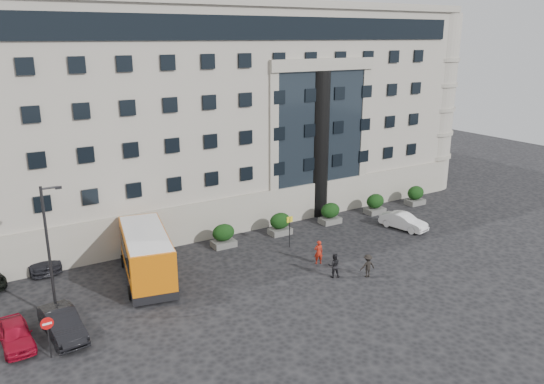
{
  "coord_description": "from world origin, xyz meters",
  "views": [
    {
      "loc": [
        -15.66,
        -27.02,
        15.81
      ],
      "look_at": [
        3.45,
        4.24,
        5.0
      ],
      "focal_mm": 35.0,
      "sensor_mm": 36.0,
      "label": 1
    }
  ],
  "objects_px": {
    "hedge_f": "(415,195)",
    "no_entry_sign": "(48,329)",
    "hedge_a": "(159,249)",
    "white_taxi": "(403,221)",
    "bus_stop_sign": "(290,226)",
    "minibus": "(146,254)",
    "parked_car_a": "(15,334)",
    "hedge_d": "(330,213)",
    "hedge_e": "(375,204)",
    "pedestrian_b": "(334,265)",
    "hedge_c": "(280,224)",
    "parked_car_b": "(62,324)",
    "parked_car_c": "(37,257)",
    "street_lamp": "(49,249)",
    "pedestrian_c": "(368,266)",
    "pedestrian_a": "(319,252)",
    "hedge_b": "(224,235)"
  },
  "relations": [
    {
      "from": "hedge_d",
      "to": "bus_stop_sign",
      "type": "distance_m",
      "value": 6.76
    },
    {
      "from": "parked_car_a",
      "to": "pedestrian_b",
      "type": "height_order",
      "value": "pedestrian_b"
    },
    {
      "from": "parked_car_a",
      "to": "white_taxi",
      "type": "bearing_deg",
      "value": 1.48
    },
    {
      "from": "bus_stop_sign",
      "to": "minibus",
      "type": "distance_m",
      "value": 11.25
    },
    {
      "from": "hedge_c",
      "to": "parked_car_b",
      "type": "bearing_deg",
      "value": -159.3
    },
    {
      "from": "hedge_a",
      "to": "hedge_e",
      "type": "bearing_deg",
      "value": 0.0
    },
    {
      "from": "hedge_e",
      "to": "pedestrian_b",
      "type": "xyz_separation_m",
      "value": [
        -11.63,
        -8.81,
        -0.07
      ]
    },
    {
      "from": "parked_car_b",
      "to": "pedestrian_c",
      "type": "height_order",
      "value": "pedestrian_c"
    },
    {
      "from": "street_lamp",
      "to": "pedestrian_a",
      "type": "xyz_separation_m",
      "value": [
        17.54,
        -1.66,
        -3.48
      ]
    },
    {
      "from": "parked_car_c",
      "to": "minibus",
      "type": "bearing_deg",
      "value": -52.32
    },
    {
      "from": "hedge_a",
      "to": "street_lamp",
      "type": "relative_size",
      "value": 0.23
    },
    {
      "from": "hedge_c",
      "to": "no_entry_sign",
      "type": "relative_size",
      "value": 0.79
    },
    {
      "from": "bus_stop_sign",
      "to": "pedestrian_b",
      "type": "bearing_deg",
      "value": -93.16
    },
    {
      "from": "hedge_a",
      "to": "white_taxi",
      "type": "xyz_separation_m",
      "value": [
        20.04,
        -4.41,
        -0.25
      ]
    },
    {
      "from": "hedge_a",
      "to": "minibus",
      "type": "height_order",
      "value": "minibus"
    },
    {
      "from": "street_lamp",
      "to": "parked_car_c",
      "type": "distance_m",
      "value": 9.09
    },
    {
      "from": "hedge_e",
      "to": "bus_stop_sign",
      "type": "distance_m",
      "value": 11.67
    },
    {
      "from": "hedge_f",
      "to": "no_entry_sign",
      "type": "bearing_deg",
      "value": -165.83
    },
    {
      "from": "hedge_c",
      "to": "pedestrian_a",
      "type": "height_order",
      "value": "hedge_c"
    },
    {
      "from": "pedestrian_b",
      "to": "pedestrian_c",
      "type": "bearing_deg",
      "value": 176.52
    },
    {
      "from": "bus_stop_sign",
      "to": "no_entry_sign",
      "type": "height_order",
      "value": "bus_stop_sign"
    },
    {
      "from": "hedge_e",
      "to": "pedestrian_a",
      "type": "bearing_deg",
      "value": -150.04
    },
    {
      "from": "hedge_d",
      "to": "parked_car_a",
      "type": "xyz_separation_m",
      "value": [
        -25.96,
        -6.65,
        -0.27
      ]
    },
    {
      "from": "minibus",
      "to": "parked_car_a",
      "type": "xyz_separation_m",
      "value": [
        -8.61,
        -4.18,
        -1.19
      ]
    },
    {
      "from": "white_taxi",
      "to": "hedge_b",
      "type": "bearing_deg",
      "value": 149.83
    },
    {
      "from": "hedge_c",
      "to": "pedestrian_b",
      "type": "relative_size",
      "value": 1.07
    },
    {
      "from": "bus_stop_sign",
      "to": "pedestrian_c",
      "type": "bearing_deg",
      "value": -77.01
    },
    {
      "from": "hedge_b",
      "to": "no_entry_sign",
      "type": "xyz_separation_m",
      "value": [
        -14.2,
        -8.84,
        0.72
      ]
    },
    {
      "from": "hedge_d",
      "to": "hedge_f",
      "type": "xyz_separation_m",
      "value": [
        10.4,
        0.0,
        0.0
      ]
    },
    {
      "from": "bus_stop_sign",
      "to": "parked_car_a",
      "type": "distance_m",
      "value": 20.25
    },
    {
      "from": "hedge_c",
      "to": "white_taxi",
      "type": "distance_m",
      "value": 10.6
    },
    {
      "from": "street_lamp",
      "to": "parked_car_b",
      "type": "bearing_deg",
      "value": -92.96
    },
    {
      "from": "parked_car_b",
      "to": "hedge_b",
      "type": "bearing_deg",
      "value": 22.48
    },
    {
      "from": "hedge_e",
      "to": "parked_car_a",
      "type": "distance_m",
      "value": 31.86
    },
    {
      "from": "minibus",
      "to": "parked_car_a",
      "type": "distance_m",
      "value": 9.64
    },
    {
      "from": "pedestrian_c",
      "to": "hedge_f",
      "type": "bearing_deg",
      "value": -135.12
    },
    {
      "from": "no_entry_sign",
      "to": "minibus",
      "type": "distance_m",
      "value": 9.65
    },
    {
      "from": "bus_stop_sign",
      "to": "parked_car_c",
      "type": "relative_size",
      "value": 0.49
    },
    {
      "from": "no_entry_sign",
      "to": "parked_car_c",
      "type": "height_order",
      "value": "no_entry_sign"
    },
    {
      "from": "bus_stop_sign",
      "to": "no_entry_sign",
      "type": "relative_size",
      "value": 1.09
    },
    {
      "from": "hedge_b",
      "to": "pedestrian_b",
      "type": "bearing_deg",
      "value": -65.76
    },
    {
      "from": "parked_car_b",
      "to": "parked_car_c",
      "type": "bearing_deg",
      "value": 83.16
    },
    {
      "from": "hedge_a",
      "to": "hedge_d",
      "type": "xyz_separation_m",
      "value": [
        15.6,
        0.0,
        0.0
      ]
    },
    {
      "from": "parked_car_b",
      "to": "parked_car_c",
      "type": "xyz_separation_m",
      "value": [
        0.29,
        10.51,
        0.0
      ]
    },
    {
      "from": "minibus",
      "to": "pedestrian_a",
      "type": "distance_m",
      "value": 12.06
    },
    {
      "from": "parked_car_b",
      "to": "hedge_e",
      "type": "bearing_deg",
      "value": 8.31
    },
    {
      "from": "parked_car_c",
      "to": "hedge_e",
      "type": "bearing_deg",
      "value": -14.42
    },
    {
      "from": "hedge_b",
      "to": "pedestrian_b",
      "type": "relative_size",
      "value": 1.07
    },
    {
      "from": "minibus",
      "to": "hedge_f",
      "type": "bearing_deg",
      "value": 16.44
    },
    {
      "from": "hedge_a",
      "to": "pedestrian_a",
      "type": "height_order",
      "value": "hedge_a"
    }
  ]
}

